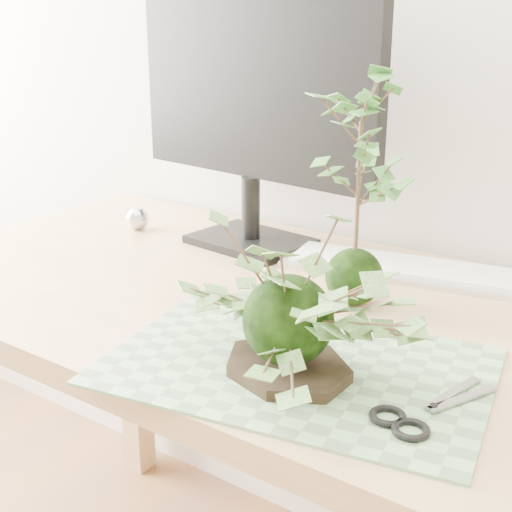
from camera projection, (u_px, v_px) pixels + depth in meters
name	position (u px, v px, depth m)	size (l,w,h in m)	color
desk	(334.00, 366.00, 1.10)	(1.60, 0.70, 0.74)	tan
cutting_mat	(297.00, 366.00, 0.91)	(0.48, 0.32, 0.00)	#5C7956
stone_dish	(287.00, 367.00, 0.88)	(0.18, 0.18, 0.01)	black
ivy_kokedama	(289.00, 279.00, 0.85)	(0.32, 0.32, 0.23)	black
maple_kokedama	(361.00, 137.00, 1.02)	(0.22, 0.22, 0.37)	black
keyboard	(408.00, 269.00, 1.23)	(0.45, 0.21, 0.02)	silver
monitor	(253.00, 99.00, 1.30)	(0.55, 0.18, 0.48)	black
foil_ball	(138.00, 218.00, 1.48)	(0.05, 0.05, 0.05)	silver
scissors	(419.00, 419.00, 0.78)	(0.09, 0.18, 0.01)	gray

